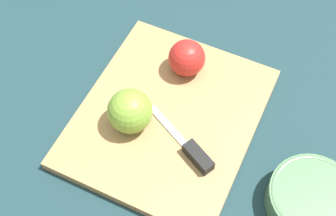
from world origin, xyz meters
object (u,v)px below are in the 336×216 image
apple_half_left (187,58)px  apple_half_right (130,111)px  knife (194,153)px  bowl (312,199)px

apple_half_left → apple_half_right: 0.15m
apple_half_left → knife: size_ratio=0.43×
apple_half_right → knife: bearing=73.3°
apple_half_left → bowl: 0.31m
apple_half_right → bowl: size_ratio=0.55×
apple_half_left → bowl: bearing=-150.6°
apple_half_left → bowl: size_ratio=0.49×
knife → bowl: size_ratio=1.12×
apple_half_left → apple_half_right: (0.14, -0.02, 0.00)m
apple_half_right → bowl: 0.31m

